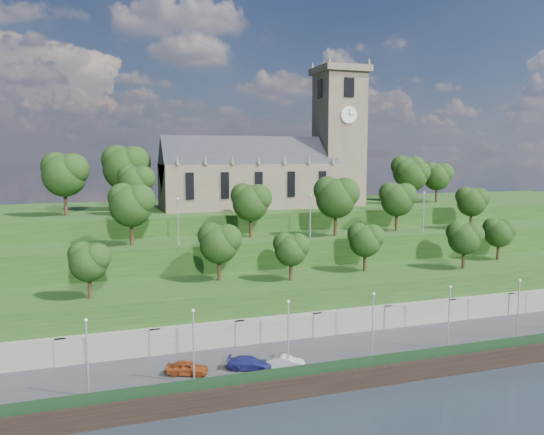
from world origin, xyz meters
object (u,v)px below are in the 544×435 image
object	(u,v)px
car_middle	(285,362)
car_right	(250,363)
car_left	(187,368)
church	(274,166)

from	to	relation	value
car_middle	car_right	xyz separation A→B (m)	(-3.74, 0.90, 0.01)
car_middle	car_right	world-z (taller)	car_right
car_left	car_middle	xyz separation A→B (m)	(10.25, -1.58, -0.06)
car_middle	car_right	bearing A→B (deg)	101.19
car_left	car_middle	bearing A→B (deg)	-77.05
car_left	church	bearing A→B (deg)	-7.53
car_right	car_middle	bearing A→B (deg)	-80.52
car_left	car_right	world-z (taller)	car_left
church	car_middle	world-z (taller)	church
car_right	car_left	bearing A→B (deg)	107.02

